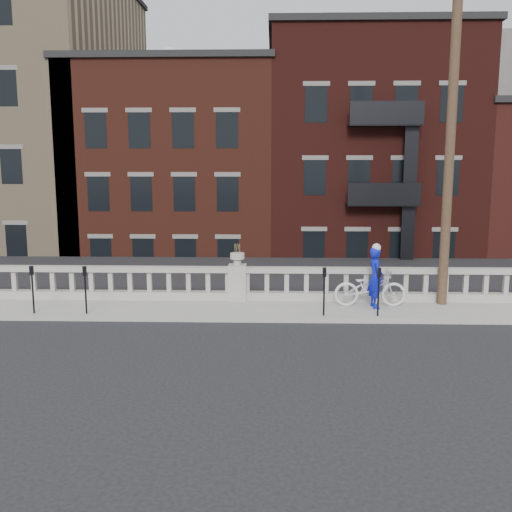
% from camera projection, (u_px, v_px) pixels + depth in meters
% --- Properties ---
extents(ground, '(120.00, 120.00, 0.00)m').
position_uv_depth(ground, '(228.00, 344.00, 13.86)').
color(ground, black).
rests_on(ground, ground).
extents(sidewalk, '(32.00, 2.20, 0.15)m').
position_uv_depth(sidewalk, '(236.00, 310.00, 16.81)').
color(sidewalk, gray).
rests_on(sidewalk, ground).
extents(balustrade, '(28.00, 0.34, 1.03)m').
position_uv_depth(balustrade, '(237.00, 284.00, 17.66)').
color(balustrade, gray).
rests_on(balustrade, sidewalk).
extents(planter_pedestal, '(0.55, 0.55, 1.76)m').
position_uv_depth(planter_pedestal, '(237.00, 278.00, 17.63)').
color(planter_pedestal, gray).
rests_on(planter_pedestal, sidewalk).
extents(lower_level, '(80.00, 44.00, 20.80)m').
position_uv_depth(lower_level, '(265.00, 191.00, 36.16)').
color(lower_level, '#605E59').
rests_on(lower_level, ground).
extents(utility_pole, '(1.60, 0.28, 10.00)m').
position_uv_depth(utility_pole, '(451.00, 132.00, 16.39)').
color(utility_pole, '#422D1E').
rests_on(utility_pole, sidewalk).
extents(parking_meter_a, '(0.10, 0.09, 1.36)m').
position_uv_depth(parking_meter_a, '(32.00, 284.00, 15.99)').
color(parking_meter_a, black).
rests_on(parking_meter_a, sidewalk).
extents(parking_meter_b, '(0.10, 0.09, 1.36)m').
position_uv_depth(parking_meter_b, '(85.00, 284.00, 15.95)').
color(parking_meter_b, black).
rests_on(parking_meter_b, sidewalk).
extents(parking_meter_c, '(0.10, 0.09, 1.36)m').
position_uv_depth(parking_meter_c, '(324.00, 286.00, 15.75)').
color(parking_meter_c, black).
rests_on(parking_meter_c, sidewalk).
extents(parking_meter_d, '(0.10, 0.09, 1.36)m').
position_uv_depth(parking_meter_d, '(379.00, 286.00, 15.71)').
color(parking_meter_d, black).
rests_on(parking_meter_d, sidewalk).
extents(bicycle, '(2.11, 0.75, 1.11)m').
position_uv_depth(bicycle, '(370.00, 288.00, 16.87)').
color(bicycle, silver).
rests_on(bicycle, sidewalk).
extents(cyclist, '(0.52, 0.71, 1.79)m').
position_uv_depth(cyclist, '(375.00, 277.00, 16.65)').
color(cyclist, '#0D18C5').
rests_on(cyclist, sidewalk).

